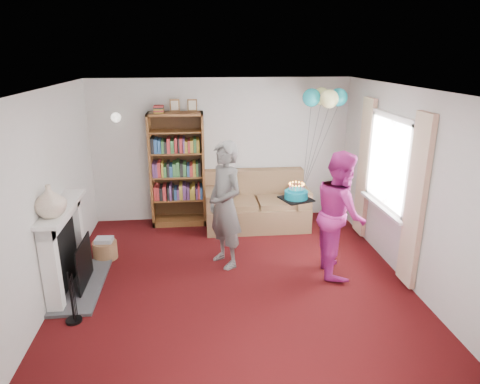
{
  "coord_description": "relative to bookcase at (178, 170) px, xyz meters",
  "views": [
    {
      "loc": [
        -0.48,
        -4.9,
        2.91
      ],
      "look_at": [
        0.12,
        0.6,
        1.09
      ],
      "focal_mm": 32.0,
      "sensor_mm": 36.0,
      "label": 1
    }
  ],
  "objects": [
    {
      "name": "ground",
      "position": [
        0.78,
        -2.3,
        -0.96
      ],
      "size": [
        5.0,
        5.0,
        0.0
      ],
      "primitive_type": "plane",
      "color": "black",
      "rests_on": "ground"
    },
    {
      "name": "wall_back",
      "position": [
        0.78,
        0.21,
        0.29
      ],
      "size": [
        4.5,
        0.02,
        2.5
      ],
      "primitive_type": "cube",
      "color": "silver",
      "rests_on": "ground"
    },
    {
      "name": "wall_left",
      "position": [
        -1.48,
        -2.3,
        0.29
      ],
      "size": [
        0.02,
        5.0,
        2.5
      ],
      "primitive_type": "cube",
      "color": "silver",
      "rests_on": "ground"
    },
    {
      "name": "wall_right",
      "position": [
        3.04,
        -2.3,
        0.29
      ],
      "size": [
        0.02,
        5.0,
        2.5
      ],
      "primitive_type": "cube",
      "color": "silver",
      "rests_on": "ground"
    },
    {
      "name": "ceiling",
      "position": [
        0.78,
        -2.3,
        1.55
      ],
      "size": [
        4.5,
        5.0,
        0.01
      ],
      "primitive_type": "cube",
      "color": "white",
      "rests_on": "wall_back"
    },
    {
      "name": "fireplace",
      "position": [
        -1.31,
        -2.11,
        -0.45
      ],
      "size": [
        0.55,
        1.8,
        1.12
      ],
      "color": "#3F3F42",
      "rests_on": "ground"
    },
    {
      "name": "window_bay",
      "position": [
        2.99,
        -1.7,
        0.24
      ],
      "size": [
        0.14,
        2.02,
        2.2
      ],
      "color": "white",
      "rests_on": "ground"
    },
    {
      "name": "wall_sconce",
      "position": [
        -0.97,
        0.06,
        0.92
      ],
      "size": [
        0.16,
        0.23,
        0.16
      ],
      "color": "gold",
      "rests_on": "ground"
    },
    {
      "name": "bookcase",
      "position": [
        0.0,
        0.0,
        0.0
      ],
      "size": [
        0.93,
        0.42,
        2.17
      ],
      "color": "#472B14",
      "rests_on": "ground"
    },
    {
      "name": "sofa",
      "position": [
        1.34,
        -0.23,
        -0.61
      ],
      "size": [
        1.75,
        0.93,
        0.93
      ],
      "rotation": [
        0.0,
        0.0,
        -0.01
      ],
      "color": "brown",
      "rests_on": "ground"
    },
    {
      "name": "wicker_basket",
      "position": [
        -1.06,
        -1.31,
        -0.81
      ],
      "size": [
        0.35,
        0.35,
        0.32
      ],
      "rotation": [
        0.0,
        0.0,
        -0.07
      ],
      "color": "#8F6343",
      "rests_on": "ground"
    },
    {
      "name": "person_striped",
      "position": [
        0.7,
        -1.67,
        -0.06
      ],
      "size": [
        0.69,
        0.78,
        1.79
      ],
      "primitive_type": "imported",
      "rotation": [
        0.0,
        0.0,
        -1.07
      ],
      "color": "black",
      "rests_on": "ground"
    },
    {
      "name": "person_magenta",
      "position": [
        2.21,
        -2.04,
        -0.11
      ],
      "size": [
        0.74,
        0.9,
        1.7
      ],
      "primitive_type": "imported",
      "rotation": [
        0.0,
        0.0,
        1.46
      ],
      "color": "#B0237D",
      "rests_on": "ground"
    },
    {
      "name": "birthday_cake",
      "position": [
        1.6,
        -2.03,
        0.18
      ],
      "size": [
        0.37,
        0.37,
        0.22
      ],
      "rotation": [
        0.0,
        0.0,
        0.33
      ],
      "color": "black",
      "rests_on": "ground"
    },
    {
      "name": "balloons",
      "position": [
        2.39,
        -0.48,
        1.26
      ],
      "size": [
        0.73,
        0.73,
        1.69
      ],
      "color": "#3F3F3F",
      "rests_on": "ground"
    },
    {
      "name": "mantel_vase",
      "position": [
        -1.34,
        -2.45,
        0.35
      ],
      "size": [
        0.43,
        0.43,
        0.37
      ],
      "primitive_type": "imported",
      "rotation": [
        0.0,
        0.0,
        -0.23
      ],
      "color": "beige",
      "rests_on": "fireplace"
    }
  ]
}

